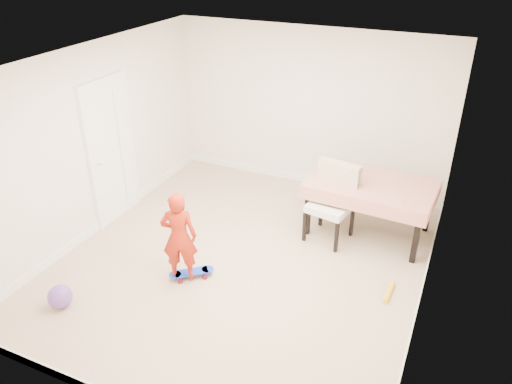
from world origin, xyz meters
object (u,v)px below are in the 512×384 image
at_px(dining_chair, 330,204).
at_px(dining_table, 369,208).
at_px(balloon, 60,297).
at_px(skateboard, 192,274).
at_px(child, 179,239).

bearing_deg(dining_chair, dining_table, 50.23).
bearing_deg(dining_table, balloon, -129.80).
bearing_deg(dining_chair, balloon, -122.01).
height_order(skateboard, child, child).
relative_size(dining_chair, balloon, 3.88).
distance_m(skateboard, child, 0.56).
bearing_deg(child, balloon, 22.80).
distance_m(dining_chair, balloon, 3.59).
xyz_separation_m(child, balloon, (-1.01, -1.01, -0.45)).
bearing_deg(child, dining_chair, -152.53).
xyz_separation_m(dining_chair, child, (-1.38, -1.63, 0.05)).
bearing_deg(balloon, child, 45.18).
distance_m(skateboard, balloon, 1.55).
bearing_deg(child, dining_table, -154.65).
bearing_deg(skateboard, dining_chair, 10.71).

